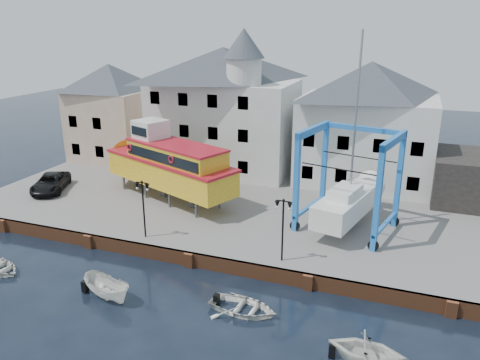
% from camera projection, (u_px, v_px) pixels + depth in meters
% --- Properties ---
extents(ground, '(140.00, 140.00, 0.00)m').
position_uv_depth(ground, '(189.00, 267.00, 31.10)').
color(ground, black).
rests_on(ground, ground).
extents(hardstanding, '(44.00, 22.00, 1.00)m').
position_uv_depth(hardstanding, '(245.00, 203.00, 40.71)').
color(hardstanding, slate).
rests_on(hardstanding, ground).
extents(quay_wall, '(44.00, 0.47, 1.00)m').
position_uv_depth(quay_wall, '(190.00, 259.00, 31.03)').
color(quay_wall, brown).
rests_on(quay_wall, ground).
extents(building_pink, '(8.00, 7.00, 10.30)m').
position_uv_depth(building_pink, '(112.00, 112.00, 51.07)').
color(building_pink, tan).
rests_on(building_pink, hardstanding).
extents(building_white_main, '(14.00, 8.30, 14.00)m').
position_uv_depth(building_white_main, '(225.00, 108.00, 46.71)').
color(building_white_main, silver).
rests_on(building_white_main, hardstanding).
extents(building_white_right, '(12.00, 8.00, 11.20)m').
position_uv_depth(building_white_right, '(367.00, 124.00, 42.91)').
color(building_white_right, silver).
rests_on(building_white_right, hardstanding).
extents(lamp_post_left, '(1.12, 0.32, 4.20)m').
position_uv_depth(lamp_post_left, '(143.00, 195.00, 32.15)').
color(lamp_post_left, black).
rests_on(lamp_post_left, hardstanding).
extents(lamp_post_right, '(1.12, 0.32, 4.20)m').
position_uv_depth(lamp_post_right, '(283.00, 214.00, 28.86)').
color(lamp_post_right, black).
rests_on(lamp_post_right, hardstanding).
extents(tour_boat, '(15.30, 8.99, 6.56)m').
position_uv_depth(tour_boat, '(163.00, 162.00, 39.88)').
color(tour_boat, '#59595E').
rests_on(tour_boat, hardstanding).
extents(travel_lift, '(7.52, 9.57, 14.02)m').
position_uv_depth(travel_lift, '(351.00, 195.00, 34.49)').
color(travel_lift, '#2281C4').
rests_on(travel_lift, hardstanding).
extents(van, '(4.47, 5.88, 1.48)m').
position_uv_depth(van, '(51.00, 183.00, 42.09)').
color(van, black).
rests_on(van, hardstanding).
extents(motorboat_a, '(3.97, 2.46, 1.44)m').
position_uv_depth(motorboat_a, '(108.00, 297.00, 27.62)').
color(motorboat_a, white).
rests_on(motorboat_a, ground).
extents(motorboat_b, '(4.12, 3.07, 0.82)m').
position_uv_depth(motorboat_b, '(243.00, 311.00, 26.26)').
color(motorboat_b, white).
rests_on(motorboat_b, ground).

